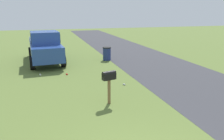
% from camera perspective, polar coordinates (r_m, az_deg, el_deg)
% --- Properties ---
extents(road_asphalt, '(60.00, 5.03, 0.01)m').
position_cam_1_polar(road_asphalt, '(11.61, 18.76, -2.09)').
color(road_asphalt, '#38383D').
rests_on(road_asphalt, ground).
extents(mailbox, '(0.32, 0.54, 1.25)m').
position_cam_1_polar(mailbox, '(7.74, -0.79, -2.07)').
color(mailbox, brown).
rests_on(mailbox, ground).
extents(pickup_truck, '(5.70, 2.40, 2.09)m').
position_cam_1_polar(pickup_truck, '(14.91, -17.34, 6.08)').
color(pickup_truck, '#284793').
rests_on(pickup_truck, ground).
extents(trash_bin, '(0.57, 0.57, 0.93)m').
position_cam_1_polar(trash_bin, '(15.05, -1.37, 4.38)').
color(trash_bin, navy).
rests_on(trash_bin, ground).
extents(litter_cup_near_hydrant, '(0.12, 0.10, 0.08)m').
position_cam_1_polar(litter_cup_near_hydrant, '(12.12, -18.42, -1.16)').
color(litter_cup_near_hydrant, white).
rests_on(litter_cup_near_hydrant, ground).
extents(litter_can_far_scatter, '(0.14, 0.12, 0.07)m').
position_cam_1_polar(litter_can_far_scatter, '(11.86, -11.85, -1.09)').
color(litter_can_far_scatter, red).
rests_on(litter_can_far_scatter, ground).
extents(litter_can_by_mailbox, '(0.14, 0.11, 0.07)m').
position_cam_1_polar(litter_can_by_mailbox, '(10.01, 3.26, -3.83)').
color(litter_can_by_mailbox, silver).
rests_on(litter_can_by_mailbox, ground).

